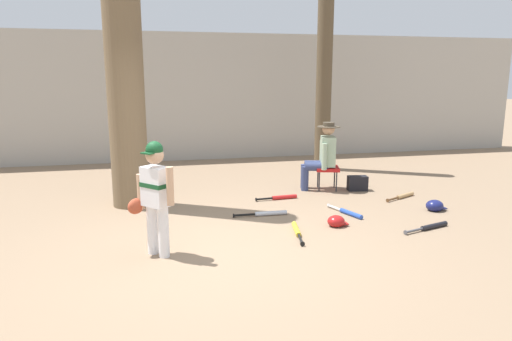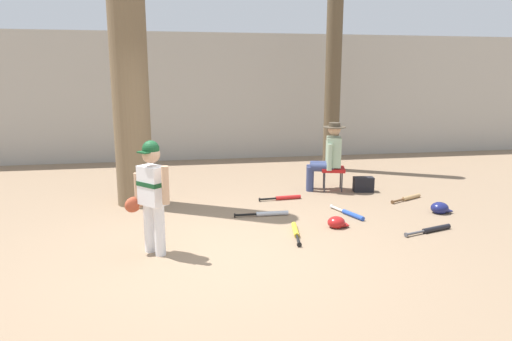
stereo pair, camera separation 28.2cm
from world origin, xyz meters
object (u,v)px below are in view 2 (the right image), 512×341
young_ballplayer (151,190)px  bat_black_composite (433,229)px  folding_stool (333,170)px  seated_spectator (328,155)px  handbag_beside_stool (363,184)px  bat_blue_youth (350,214)px  bat_red_barrel (285,198)px  bat_yellow_trainer (296,231)px  tree_near_player (129,59)px  bat_wood_tan (409,198)px  batting_helmet_navy (440,208)px  bat_aluminum_silver (268,214)px  batting_helmet_red (336,222)px  tree_behind_spectator (334,52)px

young_ballplayer → bat_black_composite: bearing=1.7°
folding_stool → seated_spectator: seated_spectator is taller
seated_spectator → handbag_beside_stool: 0.81m
folding_stool → seated_spectator: bearing=164.3°
handbag_beside_stool → bat_blue_youth: bearing=-119.8°
handbag_beside_stool → bat_red_barrel: size_ratio=0.48×
folding_stool → young_ballplayer: bearing=-140.6°
bat_yellow_trainer → bat_red_barrel: bearing=81.0°
tree_near_player → bat_blue_youth: size_ratio=7.42×
bat_wood_tan → bat_black_composite: bearing=-107.6°
bat_black_composite → batting_helmet_navy: 0.93m
handbag_beside_stool → bat_blue_youth: handbag_beside_stool is taller
seated_spectator → bat_wood_tan: bearing=-38.1°
bat_yellow_trainer → bat_aluminum_silver: size_ratio=0.98×
bat_black_composite → bat_aluminum_silver: bearing=151.6°
young_ballplayer → batting_helmet_red: size_ratio=4.64×
young_ballplayer → bat_blue_youth: (2.76, 0.95, -0.71)m
seated_spectator → batting_helmet_navy: size_ratio=3.89×
young_ballplayer → bat_wood_tan: (4.05, 1.64, -0.71)m
bat_aluminum_silver → bat_yellow_trainer: bearing=-76.9°
bat_wood_tan → batting_helmet_navy: batting_helmet_navy is taller
tree_behind_spectator → batting_helmet_navy: bearing=-81.6°
tree_near_player → seated_spectator: size_ratio=4.38×
bat_red_barrel → batting_helmet_red: batting_helmet_red is taller
bat_yellow_trainer → bat_blue_youth: (0.98, 0.60, 0.00)m
seated_spectator → handbag_beside_stool: size_ratio=3.53×
tree_near_player → young_ballplayer: 2.70m
folding_stool → bat_blue_youth: (-0.27, -1.54, -0.33)m
bat_wood_tan → bat_black_composite: same height
tree_behind_spectator → bat_blue_youth: tree_behind_spectator is taller
young_ballplayer → tree_near_player: bearing=98.9°
bat_yellow_trainer → bat_wood_tan: same height
bat_yellow_trainer → bat_red_barrel: 1.68m
young_ballplayer → folding_stool: 3.93m
bat_aluminum_silver → batting_helmet_navy: size_ratio=2.57×
tree_behind_spectator → seated_spectator: bearing=-111.0°
tree_near_player → batting_helmet_navy: tree_near_player is taller
young_ballplayer → bat_aluminum_silver: young_ballplayer is taller
tree_behind_spectator → bat_yellow_trainer: bearing=-115.0°
bat_blue_youth → tree_behind_spectator: bearing=75.6°
folding_stool → tree_behind_spectator: bearing=72.0°
batting_helmet_red → bat_blue_youth: bearing=50.1°
young_ballplayer → seated_spectator: bearing=40.6°
handbag_beside_stool → batting_helmet_red: 2.12m
folding_stool → batting_helmet_red: 2.11m
bat_aluminum_silver → bat_red_barrel: 0.95m
bat_yellow_trainer → bat_wood_tan: (2.27, 1.29, 0.00)m
bat_aluminum_silver → bat_blue_youth: (1.17, -0.23, 0.00)m
young_ballplayer → batting_helmet_red: young_ballplayer is taller
tree_behind_spectator → batting_helmet_red: size_ratio=19.74×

